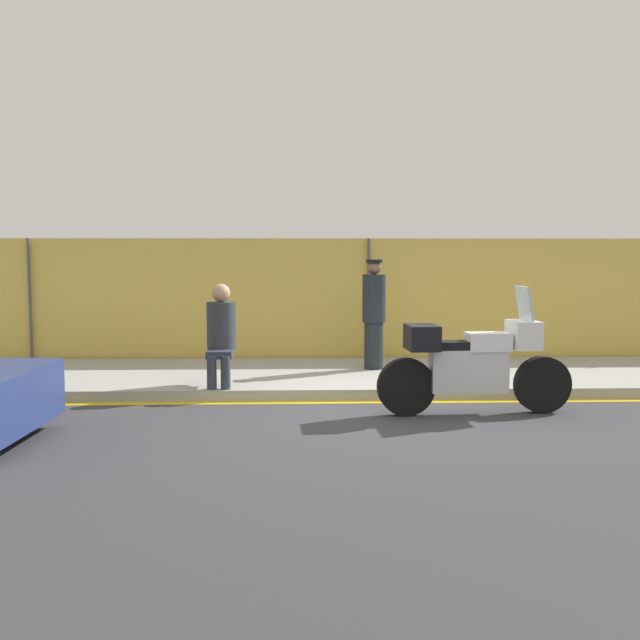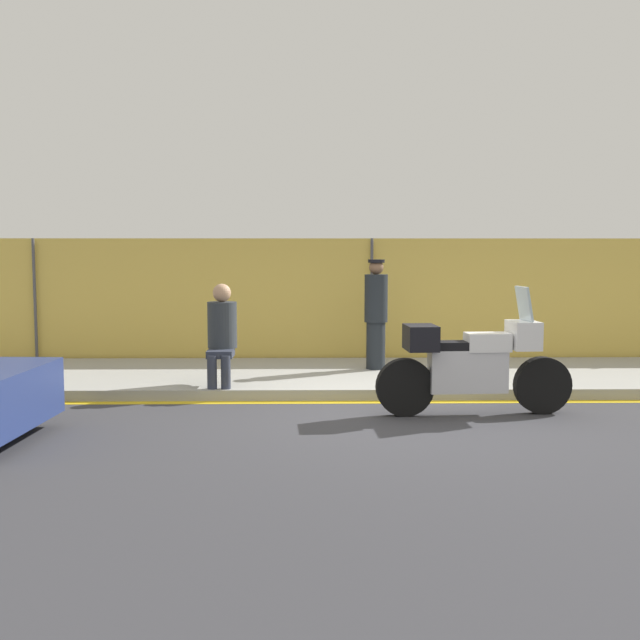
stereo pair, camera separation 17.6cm
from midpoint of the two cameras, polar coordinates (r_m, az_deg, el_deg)
name	(u,v)px [view 1 (the left image)]	position (r m, az deg, el deg)	size (l,w,h in m)	color
ground_plane	(400,416)	(9.09, 5.55, -7.32)	(120.00, 120.00, 0.00)	#38383D
sidewalk	(378,376)	(11.46, 3.97, -4.30)	(42.55, 3.00, 0.15)	#9E9E99
curb_paint_stripe	(391,402)	(9.92, 4.91, -6.23)	(42.55, 0.18, 0.01)	gold
storefront_fence	(368,302)	(12.92, 3.28, 1.35)	(40.42, 0.17, 2.19)	gold
motorcycle	(473,363)	(9.23, 11.06, -3.21)	(2.40, 0.59, 1.56)	black
officer_standing	(374,313)	(11.62, 3.70, 0.54)	(0.36, 0.36, 1.70)	#1E2328
person_seated_on_curb	(221,329)	(10.35, -8.04, -0.69)	(0.41, 0.72, 1.38)	#2D3342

